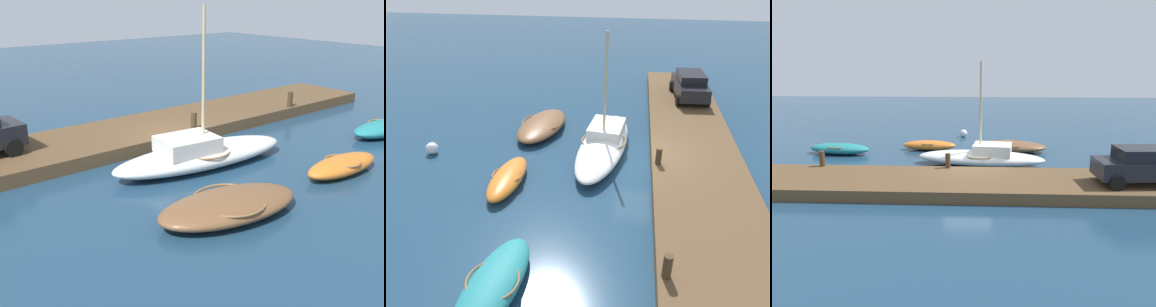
# 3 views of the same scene
# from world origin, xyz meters

# --- Properties ---
(ground_plane) EXTENTS (84.00, 84.00, 0.00)m
(ground_plane) POSITION_xyz_m (0.00, 0.00, 0.00)
(ground_plane) COLOR navy
(dock_platform) EXTENTS (25.95, 3.99, 0.53)m
(dock_platform) POSITION_xyz_m (0.00, -2.27, 0.27)
(dock_platform) COLOR brown
(dock_platform) RESTS_ON ground_plane
(sailboat_white) EXTENTS (7.28, 2.88, 5.70)m
(sailboat_white) POSITION_xyz_m (0.74, 1.96, 0.50)
(sailboat_white) COLOR white
(sailboat_white) RESTS_ON ground_plane
(rowboat_orange) EXTENTS (3.49, 1.33, 0.62)m
(rowboat_orange) POSITION_xyz_m (-2.73, 5.64, 0.31)
(rowboat_orange) COLOR orange
(rowboat_orange) RESTS_ON ground_plane
(rowboat_teal) EXTENTS (4.02, 1.93, 0.67)m
(rowboat_teal) POSITION_xyz_m (-8.18, 4.25, 0.34)
(rowboat_teal) COLOR teal
(rowboat_teal) RESTS_ON ground_plane
(motorboat_brown) EXTENTS (4.70, 2.77, 0.67)m
(motorboat_brown) POSITION_xyz_m (2.58, 5.46, 0.35)
(motorboat_brown) COLOR brown
(motorboat_brown) RESTS_ON ground_plane
(mooring_post_west) EXTENTS (0.26, 0.26, 0.78)m
(mooring_post_west) POSITION_xyz_m (-7.31, -0.53, 0.92)
(mooring_post_west) COLOR #47331E
(mooring_post_west) RESTS_ON dock_platform
(mooring_post_mid_west) EXTENTS (0.26, 0.26, 0.73)m
(mooring_post_mid_west) POSITION_xyz_m (-0.96, -0.53, 0.90)
(mooring_post_mid_west) COLOR #47331E
(mooring_post_mid_west) RESTS_ON dock_platform
(parked_car) EXTENTS (3.97, 2.17, 1.60)m
(parked_car) POSITION_xyz_m (7.58, -2.67, 1.37)
(parked_car) COLOR black
(parked_car) RESTS_ON dock_platform
(marker_buoy) EXTENTS (0.58, 0.58, 0.58)m
(marker_buoy) POSITION_xyz_m (-0.72, 10.07, 0.29)
(marker_buoy) COLOR silver
(marker_buoy) RESTS_ON ground_plane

